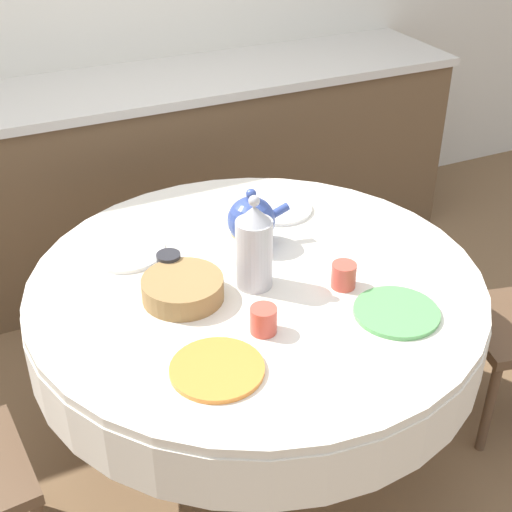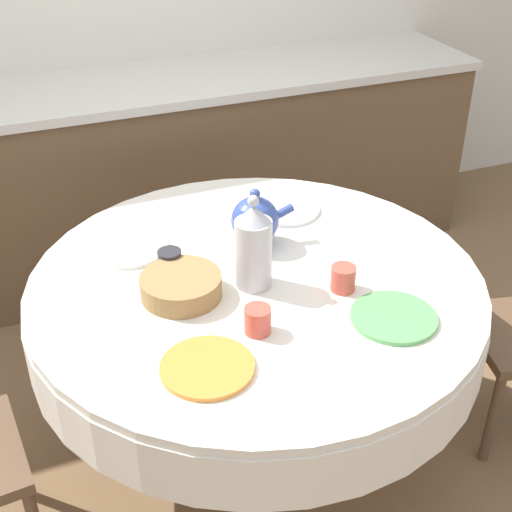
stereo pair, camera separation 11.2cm
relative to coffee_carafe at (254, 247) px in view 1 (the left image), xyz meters
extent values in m
plane|color=brown|center=(0.02, 0.03, -0.89)|extent=(12.00, 12.00, 0.00)
cube|color=brown|center=(0.02, 1.42, -0.43)|extent=(3.20, 0.60, 0.92)
cube|color=beige|center=(0.02, 1.42, 0.05)|extent=(3.24, 0.64, 0.04)
cylinder|color=brown|center=(0.02, 0.03, -0.87)|extent=(0.44, 0.44, 0.04)
cylinder|color=brown|center=(0.02, 0.03, -0.60)|extent=(0.11, 0.11, 0.51)
cylinder|color=silver|center=(0.02, 0.03, -0.25)|extent=(1.44, 1.44, 0.18)
cylinder|color=silver|center=(0.02, 0.03, -0.15)|extent=(1.43, 1.43, 0.03)
cylinder|color=brown|center=(0.77, -0.32, -0.69)|extent=(0.04, 0.04, 0.39)
cylinder|color=brown|center=(0.85, 0.02, -0.69)|extent=(0.04, 0.04, 0.39)
cylinder|color=brown|center=(-0.80, 0.13, -0.69)|extent=(0.04, 0.04, 0.39)
cylinder|color=orange|center=(-0.26, -0.32, -0.13)|extent=(0.25, 0.25, 0.01)
cylinder|color=#CC4C3D|center=(-0.07, -0.22, -0.09)|extent=(0.08, 0.08, 0.08)
cylinder|color=#5BA85B|center=(0.31, -0.31, -0.13)|extent=(0.25, 0.25, 0.01)
cylinder|color=#CC4C3D|center=(0.24, -0.12, -0.09)|extent=(0.08, 0.08, 0.08)
cylinder|color=white|center=(-0.31, 0.34, -0.13)|extent=(0.25, 0.25, 0.01)
cylinder|color=#28282D|center=(-0.22, 0.16, -0.09)|extent=(0.08, 0.08, 0.08)
cylinder|color=white|center=(0.28, 0.40, -0.13)|extent=(0.25, 0.25, 0.01)
cylinder|color=#DBB766|center=(0.09, 0.29, -0.09)|extent=(0.08, 0.08, 0.08)
cylinder|color=#B2B2B7|center=(0.00, 0.00, -0.02)|extent=(0.11, 0.11, 0.22)
cone|color=#B2B2B7|center=(0.00, 0.00, 0.11)|extent=(0.10, 0.10, 0.05)
sphere|color=#B2B2B7|center=(0.00, 0.00, 0.16)|extent=(0.03, 0.03, 0.03)
cylinder|color=#33478E|center=(0.09, 0.22, -0.13)|extent=(0.09, 0.09, 0.01)
sphere|color=#33478E|center=(0.09, 0.22, -0.04)|extent=(0.16, 0.16, 0.16)
cylinder|color=#33478E|center=(0.19, 0.22, -0.03)|extent=(0.09, 0.03, 0.06)
sphere|color=#33478E|center=(0.09, 0.22, 0.05)|extent=(0.04, 0.04, 0.04)
cylinder|color=olive|center=(-0.22, 0.02, -0.10)|extent=(0.25, 0.25, 0.07)
camera|label=1|loc=(-0.76, -1.65, 1.11)|focal=50.00mm
camera|label=2|loc=(-0.66, -1.69, 1.11)|focal=50.00mm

